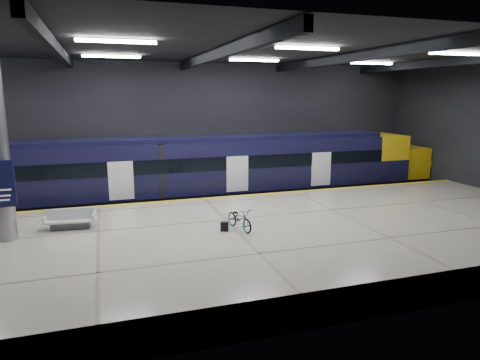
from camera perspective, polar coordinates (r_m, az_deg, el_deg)
name	(u,v)px	position (r m, az deg, el deg)	size (l,w,h in m)	color
ground	(220,237)	(18.92, -2.73, -7.66)	(30.00, 30.00, 0.00)	black
room_shell	(218,105)	(17.90, -2.91, 9.93)	(30.10, 16.10, 8.05)	black
platform	(237,244)	(16.47, -0.44, -8.55)	(30.00, 11.00, 1.10)	beige
safety_strip	(205,199)	(21.17, -4.72, -2.51)	(30.00, 0.40, 0.01)	gold
rails	(194,205)	(24.03, -6.19, -3.39)	(30.00, 1.52, 0.16)	gray
train	(209,170)	(23.80, -4.15, 1.39)	(29.40, 2.84, 3.79)	black
bench	(71,222)	(17.65, -21.65, -5.17)	(1.89, 0.95, 0.80)	#595B60
bicycle	(240,219)	(16.28, -0.05, -5.16)	(0.57, 1.64, 0.86)	#99999E
pannier_bag	(225,226)	(16.19, -2.08, -6.21)	(0.30, 0.18, 0.35)	black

